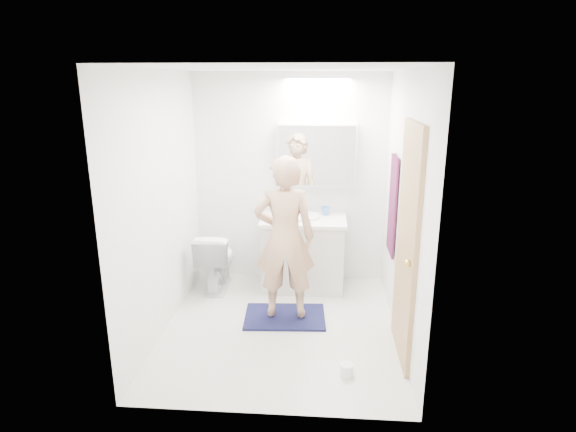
# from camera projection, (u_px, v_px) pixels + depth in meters

# --- Properties ---
(floor) EXTENTS (2.50, 2.50, 0.00)m
(floor) POSITION_uv_depth(u_px,v_px,m) (281.00, 327.00, 4.60)
(floor) COLOR silver
(floor) RESTS_ON ground
(ceiling) EXTENTS (2.50, 2.50, 0.00)m
(ceiling) POSITION_uv_depth(u_px,v_px,m) (280.00, 68.00, 3.94)
(ceiling) COLOR white
(ceiling) RESTS_ON floor
(wall_back) EXTENTS (2.50, 0.00, 2.50)m
(wall_back) POSITION_uv_depth(u_px,v_px,m) (290.00, 180.00, 5.47)
(wall_back) COLOR white
(wall_back) RESTS_ON floor
(wall_front) EXTENTS (2.50, 0.00, 2.50)m
(wall_front) POSITION_uv_depth(u_px,v_px,m) (263.00, 257.00, 3.07)
(wall_front) COLOR white
(wall_front) RESTS_ON floor
(wall_left) EXTENTS (0.00, 2.50, 2.50)m
(wall_left) POSITION_uv_depth(u_px,v_px,m) (161.00, 205.00, 4.35)
(wall_left) COLOR white
(wall_left) RESTS_ON floor
(wall_right) EXTENTS (0.00, 2.50, 2.50)m
(wall_right) POSITION_uv_depth(u_px,v_px,m) (404.00, 210.00, 4.19)
(wall_right) COLOR white
(wall_right) RESTS_ON floor
(vanity_cabinet) EXTENTS (0.90, 0.55, 0.78)m
(vanity_cabinet) POSITION_uv_depth(u_px,v_px,m) (303.00, 255.00, 5.41)
(vanity_cabinet) COLOR silver
(vanity_cabinet) RESTS_ON floor
(countertop) EXTENTS (0.95, 0.58, 0.04)m
(countertop) POSITION_uv_depth(u_px,v_px,m) (304.00, 220.00, 5.30)
(countertop) COLOR white
(countertop) RESTS_ON vanity_cabinet
(sink_basin) EXTENTS (0.36, 0.36, 0.03)m
(sink_basin) POSITION_uv_depth(u_px,v_px,m) (304.00, 216.00, 5.31)
(sink_basin) COLOR silver
(sink_basin) RESTS_ON countertop
(faucet) EXTENTS (0.02, 0.02, 0.16)m
(faucet) POSITION_uv_depth(u_px,v_px,m) (304.00, 206.00, 5.48)
(faucet) COLOR silver
(faucet) RESTS_ON countertop
(medicine_cabinet) EXTENTS (0.88, 0.14, 0.70)m
(medicine_cabinet) POSITION_uv_depth(u_px,v_px,m) (317.00, 155.00, 5.29)
(medicine_cabinet) COLOR white
(medicine_cabinet) RESTS_ON wall_back
(mirror_panel) EXTENTS (0.84, 0.01, 0.66)m
(mirror_panel) POSITION_uv_depth(u_px,v_px,m) (316.00, 156.00, 5.22)
(mirror_panel) COLOR silver
(mirror_panel) RESTS_ON medicine_cabinet
(toilet) EXTENTS (0.39, 0.67, 0.68)m
(toilet) POSITION_uv_depth(u_px,v_px,m) (216.00, 260.00, 5.38)
(toilet) COLOR white
(toilet) RESTS_ON floor
(bath_rug) EXTENTS (0.83, 0.60, 0.02)m
(bath_rug) POSITION_uv_depth(u_px,v_px,m) (285.00, 317.00, 4.78)
(bath_rug) COLOR #12183A
(bath_rug) RESTS_ON floor
(person) EXTENTS (0.60, 0.42, 1.60)m
(person) POSITION_uv_depth(u_px,v_px,m) (285.00, 238.00, 4.55)
(person) COLOR tan
(person) RESTS_ON bath_rug
(door) EXTENTS (0.04, 0.80, 2.00)m
(door) POSITION_uv_depth(u_px,v_px,m) (407.00, 244.00, 3.91)
(door) COLOR tan
(door) RESTS_ON wall_right
(door_knob) EXTENTS (0.06, 0.06, 0.06)m
(door_knob) POSITION_uv_depth(u_px,v_px,m) (408.00, 263.00, 3.64)
(door_knob) COLOR gold
(door_knob) RESTS_ON door
(towel) EXTENTS (0.02, 0.42, 1.00)m
(towel) POSITION_uv_depth(u_px,v_px,m) (393.00, 205.00, 4.75)
(towel) COLOR #14123A
(towel) RESTS_ON wall_right
(towel_hook) EXTENTS (0.07, 0.02, 0.02)m
(towel_hook) POSITION_uv_depth(u_px,v_px,m) (394.00, 153.00, 4.61)
(towel_hook) COLOR silver
(towel_hook) RESTS_ON wall_right
(soap_bottle_a) EXTENTS (0.10, 0.10, 0.25)m
(soap_bottle_a) POSITION_uv_depth(u_px,v_px,m) (282.00, 204.00, 5.42)
(soap_bottle_a) COLOR #C9C182
(soap_bottle_a) RESTS_ON countertop
(soap_bottle_b) EXTENTS (0.09, 0.10, 0.17)m
(soap_bottle_b) POSITION_uv_depth(u_px,v_px,m) (285.00, 207.00, 5.46)
(soap_bottle_b) COLOR #5882BD
(soap_bottle_b) RESTS_ON countertop
(toothbrush_cup) EXTENTS (0.12, 0.12, 0.09)m
(toothbrush_cup) POSITION_uv_depth(u_px,v_px,m) (325.00, 211.00, 5.41)
(toothbrush_cup) COLOR #4675D4
(toothbrush_cup) RESTS_ON countertop
(toilet_paper_roll) EXTENTS (0.11, 0.11, 0.10)m
(toilet_paper_roll) POSITION_uv_depth(u_px,v_px,m) (346.00, 370.00, 3.84)
(toilet_paper_roll) COLOR white
(toilet_paper_roll) RESTS_ON floor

